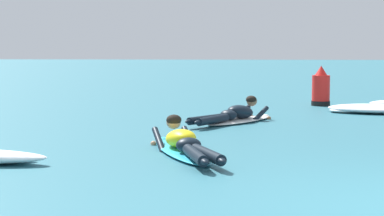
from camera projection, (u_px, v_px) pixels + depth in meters
name	position (u px, v px, depth m)	size (l,w,h in m)	color
ground_plane	(322.00, 108.00, 15.53)	(120.00, 120.00, 0.00)	#2D6B7A
surfer_near	(184.00, 145.00, 8.73)	(1.30, 2.69, 0.55)	#2DB2D1
surfer_far	(235.00, 116.00, 12.43)	(1.76, 2.39, 0.54)	white
whitewater_front	(375.00, 109.00, 14.33)	(2.25, 1.52, 0.19)	white
channel_marker_buoy	(321.00, 90.00, 16.06)	(0.47, 0.47, 1.00)	red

